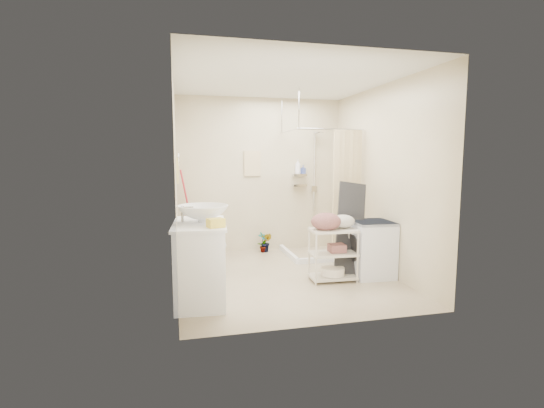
% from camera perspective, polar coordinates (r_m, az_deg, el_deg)
% --- Properties ---
extents(floor, '(3.20, 3.20, 0.00)m').
position_cam_1_polar(floor, '(5.44, 1.88, -10.41)').
color(floor, tan).
rests_on(floor, ground).
extents(ceiling, '(2.80, 3.20, 0.04)m').
position_cam_1_polar(ceiling, '(5.28, 2.00, 17.62)').
color(ceiling, silver).
rests_on(ceiling, ground).
extents(wall_back, '(2.80, 0.04, 2.60)m').
position_cam_1_polar(wall_back, '(6.75, -1.64, 4.19)').
color(wall_back, beige).
rests_on(wall_back, ground).
extents(wall_front, '(2.80, 0.04, 2.60)m').
position_cam_1_polar(wall_front, '(3.68, 8.50, 1.92)').
color(wall_front, beige).
rests_on(wall_front, ground).
extents(wall_left, '(0.04, 3.20, 2.60)m').
position_cam_1_polar(wall_left, '(5.02, -13.70, 3.09)').
color(wall_left, beige).
rests_on(wall_left, ground).
extents(wall_right, '(0.04, 3.20, 2.60)m').
position_cam_1_polar(wall_right, '(5.73, 15.60, 3.47)').
color(wall_right, beige).
rests_on(wall_right, ground).
extents(vanity, '(0.63, 1.05, 0.89)m').
position_cam_1_polar(vanity, '(4.52, -10.36, -8.21)').
color(vanity, white).
rests_on(vanity, ground).
extents(sink, '(0.61, 0.61, 0.19)m').
position_cam_1_polar(sink, '(4.42, -9.95, -1.39)').
color(sink, white).
rests_on(sink, vanity).
extents(counter_basket, '(0.20, 0.18, 0.09)m').
position_cam_1_polar(counter_basket, '(4.09, -8.15, -2.72)').
color(counter_basket, yellow).
rests_on(counter_basket, vanity).
extents(floor_basket, '(0.32, 0.27, 0.15)m').
position_cam_1_polar(floor_basket, '(4.28, -8.60, -14.26)').
color(floor_basket, yellow).
rests_on(floor_basket, ground).
extents(toilet, '(0.66, 0.39, 0.66)m').
position_cam_1_polar(toilet, '(5.82, -9.84, -5.96)').
color(toilet, white).
rests_on(toilet, ground).
extents(mop, '(0.16, 0.16, 1.40)m').
position_cam_1_polar(mop, '(6.57, -12.28, -1.30)').
color(mop, '#B52130').
rests_on(mop, ground).
extents(potted_plant_a, '(0.22, 0.21, 0.35)m').
position_cam_1_polar(potted_plant_a, '(6.70, -1.34, -5.56)').
color(potted_plant_a, brown).
rests_on(potted_plant_a, ground).
extents(potted_plant_b, '(0.22, 0.19, 0.33)m').
position_cam_1_polar(potted_plant_b, '(6.73, -0.84, -5.59)').
color(potted_plant_b, brown).
rests_on(potted_plant_b, ground).
extents(hanging_towel, '(0.28, 0.03, 0.42)m').
position_cam_1_polar(hanging_towel, '(6.70, -2.88, 5.87)').
color(hanging_towel, beige).
rests_on(hanging_towel, wall_back).
extents(towel_ring, '(0.04, 0.22, 0.34)m').
position_cam_1_polar(towel_ring, '(4.81, -13.53, 4.97)').
color(towel_ring, '#F9E88E').
rests_on(towel_ring, wall_left).
extents(tp_holder, '(0.08, 0.12, 0.14)m').
position_cam_1_polar(tp_holder, '(5.14, -13.07, -3.34)').
color(tp_holder, white).
rests_on(tp_holder, wall_left).
extents(shower, '(1.10, 1.10, 2.10)m').
position_cam_1_polar(shower, '(6.47, 6.75, 1.81)').
color(shower, white).
rests_on(shower, ground).
extents(shampoo_bottle_a, '(0.10, 0.10, 0.25)m').
position_cam_1_polar(shampoo_bottle_a, '(6.82, 3.76, 5.42)').
color(shampoo_bottle_a, white).
rests_on(shampoo_bottle_a, shower).
extents(shampoo_bottle_b, '(0.09, 0.09, 0.15)m').
position_cam_1_polar(shampoo_bottle_b, '(6.87, 4.54, 5.02)').
color(shampoo_bottle_b, '#415198').
rests_on(shampoo_bottle_b, shower).
extents(washing_machine, '(0.54, 0.56, 0.76)m').
position_cam_1_polar(washing_machine, '(5.51, 14.20, -6.31)').
color(washing_machine, silver).
rests_on(washing_machine, ground).
extents(laundry_rack, '(0.61, 0.37, 0.82)m').
position_cam_1_polar(laundry_rack, '(5.22, 8.84, -6.55)').
color(laundry_rack, beige).
rests_on(laundry_rack, ground).
extents(ironing_board, '(0.38, 0.16, 1.31)m').
position_cam_1_polar(ironing_board, '(5.47, 11.25, -3.36)').
color(ironing_board, black).
rests_on(ironing_board, ground).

